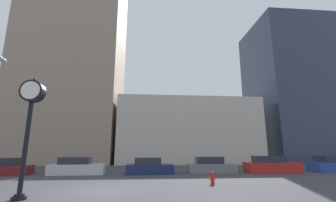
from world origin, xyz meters
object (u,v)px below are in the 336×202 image
(street_clock, at_px, (30,112))
(car_navy, at_px, (149,167))
(car_maroon, at_px, (1,168))
(fire_hydrant_near, at_px, (212,178))
(car_silver, at_px, (77,167))
(car_blue, at_px, (334,165))
(car_red, at_px, (271,166))
(car_grey, at_px, (211,166))

(street_clock, height_order, car_navy, street_clock)
(car_maroon, relative_size, fire_hydrant_near, 6.17)
(car_silver, height_order, car_blue, car_blue)
(fire_hydrant_near, bearing_deg, car_red, 40.67)
(car_maroon, relative_size, car_navy, 1.07)
(car_maroon, distance_m, car_navy, 11.78)
(car_grey, xyz_separation_m, car_blue, (11.52, -0.16, 0.04))
(car_navy, bearing_deg, car_blue, -1.24)
(car_grey, bearing_deg, car_blue, 0.92)
(car_maroon, bearing_deg, fire_hydrant_near, -24.07)
(street_clock, relative_size, car_red, 1.10)
(car_maroon, bearing_deg, car_red, -2.81)
(car_blue, bearing_deg, car_navy, -178.92)
(car_blue, relative_size, fire_hydrant_near, 6.42)
(car_silver, xyz_separation_m, fire_hydrant_near, (9.61, -6.13, -0.23))
(car_grey, bearing_deg, car_navy, -172.49)
(car_red, bearing_deg, car_navy, -177.82)
(car_navy, bearing_deg, street_clock, -121.57)
(street_clock, xyz_separation_m, car_silver, (-0.64, 9.62, -3.02))
(car_maroon, bearing_deg, car_grey, -1.09)
(car_silver, relative_size, fire_hydrant_near, 6.42)
(car_maroon, height_order, car_grey, car_grey)
(car_grey, distance_m, car_red, 5.29)
(car_maroon, xyz_separation_m, car_silver, (5.88, 0.02, 0.03))
(street_clock, distance_m, car_silver, 10.10)
(car_silver, height_order, car_grey, car_silver)
(car_silver, bearing_deg, car_blue, -2.69)
(street_clock, xyz_separation_m, car_red, (15.96, 9.50, -2.99))
(car_blue, height_order, fire_hydrant_near, car_blue)
(car_maroon, xyz_separation_m, car_red, (22.48, -0.10, 0.06))
(car_silver, xyz_separation_m, car_blue, (22.86, 0.26, 0.03))
(car_maroon, bearing_deg, street_clock, -58.37)
(street_clock, bearing_deg, car_red, 30.76)
(car_silver, distance_m, car_grey, 11.34)
(street_clock, relative_size, car_silver, 1.15)
(car_grey, bearing_deg, fire_hydrant_near, -103.05)
(street_clock, distance_m, car_blue, 24.50)
(car_silver, xyz_separation_m, car_grey, (11.34, 0.42, -0.01))
(car_maroon, height_order, car_navy, car_maroon)
(car_red, bearing_deg, car_grey, 176.26)
(car_maroon, bearing_deg, car_blue, -2.00)
(car_maroon, relative_size, car_blue, 0.96)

